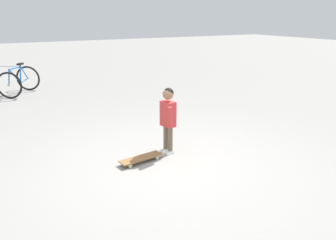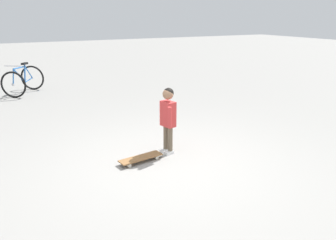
# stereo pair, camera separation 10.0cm
# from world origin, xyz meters

# --- Properties ---
(ground_plane) EXTENTS (50.00, 50.00, 0.00)m
(ground_plane) POSITION_xyz_m (0.00, 0.00, 0.00)
(ground_plane) COLOR gray
(child_person) EXTENTS (0.40, 0.22, 1.06)m
(child_person) POSITION_xyz_m (-0.45, 0.27, 0.66)
(child_person) COLOR brown
(child_person) RESTS_ON ground
(skateboard) EXTENTS (0.29, 0.70, 0.07)m
(skateboard) POSITION_xyz_m (-0.33, -0.26, 0.06)
(skateboard) COLOR olive
(skateboard) RESTS_ON ground
(bicycle_near) EXTENTS (1.28, 1.19, 0.85)m
(bicycle_near) POSITION_xyz_m (-6.03, -1.34, 0.38)
(bicycle_near) COLOR black
(bicycle_near) RESTS_ON ground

